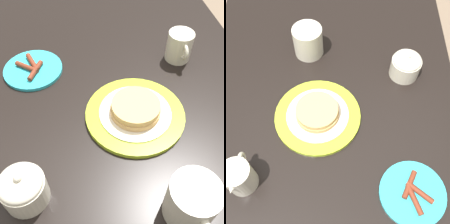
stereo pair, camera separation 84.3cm
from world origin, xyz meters
TOP-DOWN VIEW (x-y plane):
  - ground_plane at (0.00, 0.00)m, footprint 8.00×8.00m
  - dining_table at (0.00, 0.00)m, footprint 1.60×0.81m
  - pancake_plate at (-0.01, 0.02)m, footprint 0.25×0.25m
  - side_plate_bacon at (-0.23, -0.23)m, footprint 0.17×0.17m
  - coffee_mug at (0.24, 0.06)m, footprint 0.13×0.09m
  - creamer_pitcher at (-0.21, 0.20)m, footprint 0.11×0.07m
  - sugar_bowl at (0.15, -0.24)m, footprint 0.09×0.09m

SIDE VIEW (x-z plane):
  - ground_plane at x=0.00m, z-range 0.00..0.00m
  - dining_table at x=0.00m, z-range 0.26..1.03m
  - side_plate_bacon at x=-0.23m, z-range 0.76..0.79m
  - pancake_plate at x=-0.01m, z-range 0.76..0.81m
  - sugar_bowl at x=0.15m, z-range 0.77..0.86m
  - creamer_pitcher at x=-0.21m, z-range 0.77..0.86m
  - coffee_mug at x=0.24m, z-range 0.77..0.87m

